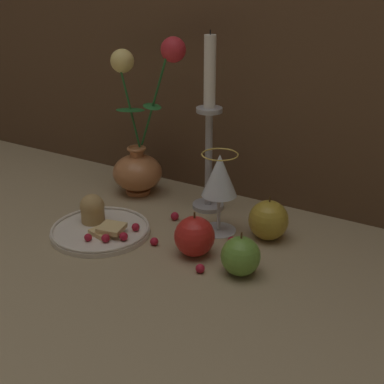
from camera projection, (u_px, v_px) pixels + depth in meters
name	position (u px, v px, depth m)	size (l,w,h in m)	color
ground_plane	(157.00, 224.00, 1.17)	(2.40, 2.40, 0.00)	#9E8966
vase	(139.00, 150.00, 1.29)	(0.19, 0.12, 0.38)	#B77042
plate_with_pastries	(99.00, 225.00, 1.14)	(0.21, 0.21, 0.07)	silver
wine_glass	(219.00, 178.00, 1.10)	(0.08, 0.08, 0.17)	silver
candlestick	(209.00, 130.00, 1.18)	(0.07, 0.07, 0.40)	#A3A3A8
apple_beside_vase	(241.00, 256.00, 0.98)	(0.07, 0.07, 0.09)	#669938
apple_near_glass	(194.00, 236.00, 1.04)	(0.08, 0.08, 0.09)	red
apple_at_table_edge	(268.00, 220.00, 1.10)	(0.08, 0.08, 0.10)	#B2932D
berry_near_plate	(233.00, 241.00, 1.09)	(0.02, 0.02, 0.02)	#AD192D
berry_front_center	(154.00, 241.00, 1.09)	(0.02, 0.02, 0.02)	#AD192D
berry_by_glass_stem	(175.00, 216.00, 1.19)	(0.02, 0.02, 0.02)	#AD192D
berry_under_candlestick	(200.00, 269.00, 0.99)	(0.02, 0.02, 0.02)	#AD192D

